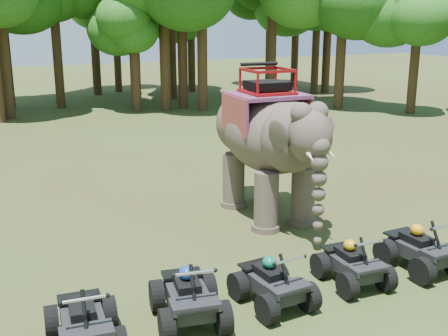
{
  "coord_description": "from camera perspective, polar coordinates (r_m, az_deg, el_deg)",
  "views": [
    {
      "loc": [
        -5.41,
        -10.29,
        5.36
      ],
      "look_at": [
        0.0,
        1.2,
        1.9
      ],
      "focal_mm": 45.0,
      "sensor_mm": 36.0,
      "label": 1
    }
  ],
  "objects": [
    {
      "name": "atv_4",
      "position": [
        12.93,
        19.4,
        -7.21
      ],
      "size": [
        1.27,
        1.7,
        1.23
      ],
      "primitive_type": null,
      "rotation": [
        0.0,
        0.0,
        0.04
      ],
      "color": "black",
      "rests_on": "ground"
    },
    {
      "name": "tree_33",
      "position": [
        43.39,
        4.7,
        14.6
      ],
      "size": [
        6.87,
        6.87,
        9.82
      ],
      "primitive_type": null,
      "color": "#195114",
      "rests_on": "ground"
    },
    {
      "name": "tree_38",
      "position": [
        41.14,
        -3.35,
        13.21
      ],
      "size": [
        5.48,
        5.48,
        7.83
      ],
      "primitive_type": null,
      "color": "#195114",
      "rests_on": "ground"
    },
    {
      "name": "tree_37",
      "position": [
        40.97,
        10.5,
        13.76
      ],
      "size": [
        6.27,
        6.27,
        8.95
      ],
      "primitive_type": null,
      "color": "#195114",
      "rests_on": "ground"
    },
    {
      "name": "atv_2",
      "position": [
        10.85,
        5.01,
        -10.95
      ],
      "size": [
        1.26,
        1.65,
        1.16
      ],
      "primitive_type": null,
      "rotation": [
        0.0,
        0.0,
        0.07
      ],
      "color": "black",
      "rests_on": "ground"
    },
    {
      "name": "tree_41",
      "position": [
        40.69,
        9.34,
        12.9
      ],
      "size": [
        5.37,
        5.37,
        7.67
      ],
      "primitive_type": null,
      "color": "#195114",
      "rests_on": "ground"
    },
    {
      "name": "tree_42",
      "position": [
        35.73,
        -21.64,
        13.93
      ],
      "size": [
        7.26,
        7.26,
        10.36
      ],
      "primitive_type": null,
      "color": "#195114",
      "rests_on": "ground"
    },
    {
      "name": "tree_2",
      "position": [
        32.56,
        -2.25,
        14.09
      ],
      "size": [
        6.6,
        6.6,
        9.43
      ],
      "primitive_type": null,
      "color": "#195114",
      "rests_on": "ground"
    },
    {
      "name": "tree_35",
      "position": [
        41.64,
        -10.87,
        12.49
      ],
      "size": [
        4.97,
        4.97,
        7.1
      ],
      "primitive_type": null,
      "color": "#195114",
      "rests_on": "ground"
    },
    {
      "name": "elephant",
      "position": [
        15.13,
        4.46,
        2.6
      ],
      "size": [
        2.36,
        4.99,
        4.12
      ],
      "primitive_type": null,
      "rotation": [
        0.0,
        0.0,
        -0.04
      ],
      "color": "#4B3E36",
      "rests_on": "ground"
    },
    {
      "name": "tree_0",
      "position": [
        34.97,
        -16.69,
        12.45
      ],
      "size": [
        5.65,
        5.65,
        8.07
      ],
      "primitive_type": null,
      "color": "#195114",
      "rests_on": "ground"
    },
    {
      "name": "tree_39",
      "position": [
        33.49,
        -4.28,
        13.85
      ],
      "size": [
        6.4,
        6.4,
        9.14
      ],
      "primitive_type": null,
      "color": "#195114",
      "rests_on": "ground"
    },
    {
      "name": "tree_45",
      "position": [
        37.43,
        -5.42,
        14.53
      ],
      "size": [
        6.91,
        6.91,
        9.87
      ],
      "primitive_type": null,
      "color": "#195114",
      "rests_on": "ground"
    },
    {
      "name": "atv_0",
      "position": [
        9.77,
        -14.14,
        -14.35
      ],
      "size": [
        1.36,
        1.76,
        1.23
      ],
      "primitive_type": null,
      "rotation": [
        0.0,
        0.0,
        -0.1
      ],
      "color": "black",
      "rests_on": "ground"
    },
    {
      "name": "tree_3",
      "position": [
        35.3,
        4.91,
        13.94
      ],
      "size": [
        6.43,
        6.43,
        9.18
      ],
      "primitive_type": null,
      "color": "#195114",
      "rests_on": "ground"
    },
    {
      "name": "atv_3",
      "position": [
        11.9,
        12.98,
        -8.92
      ],
      "size": [
        1.2,
        1.59,
        1.14
      ],
      "primitive_type": null,
      "rotation": [
        0.0,
        0.0,
        -0.05
      ],
      "color": "black",
      "rests_on": "ground"
    },
    {
      "name": "tree_32",
      "position": [
        40.27,
        -13.09,
        13.9
      ],
      "size": [
        6.56,
        6.56,
        9.37
      ],
      "primitive_type": null,
      "color": "#195114",
      "rests_on": "ground"
    },
    {
      "name": "tree_44",
      "position": [
        44.62,
        7.28,
        13.79
      ],
      "size": [
        6.04,
        6.04,
        8.63
      ],
      "primitive_type": null,
      "color": "#195114",
      "rests_on": "ground"
    },
    {
      "name": "tree_36",
      "position": [
        32.75,
        -6.12,
        14.83
      ],
      "size": [
        7.24,
        7.24,
        10.35
      ],
      "primitive_type": null,
      "color": "#195114",
      "rests_on": "ground"
    },
    {
      "name": "atv_1",
      "position": [
        10.28,
        -3.63,
        -12.24
      ],
      "size": [
        1.5,
        1.87,
        1.25
      ],
      "primitive_type": null,
      "rotation": [
        0.0,
        0.0,
        -0.17
      ],
      "color": "black",
      "rests_on": "ground"
    },
    {
      "name": "tree_43",
      "position": [
        33.64,
        -9.23,
        14.82
      ],
      "size": [
        7.31,
        7.31,
        10.44
      ],
      "primitive_type": null,
      "color": "#195114",
      "rests_on": "ground"
    },
    {
      "name": "ground",
      "position": [
        12.8,
        2.32,
        -9.53
      ],
      "size": [
        110.0,
        110.0,
        0.0
      ],
      "primitive_type": "plane",
      "color": "#47381E",
      "rests_on": "ground"
    },
    {
      "name": "tree_40",
      "position": [
        32.05,
        -21.75,
        13.34
      ],
      "size": [
        6.83,
        6.83,
        9.76
      ],
      "primitive_type": null,
      "color": "#195114",
      "rests_on": "ground"
    },
    {
      "name": "tree_4",
      "position": [
        34.0,
        11.91,
        13.66
      ],
      "size": [
        6.45,
        6.45,
        9.22
      ],
      "primitive_type": null,
      "color": "#195114",
      "rests_on": "ground"
    },
    {
      "name": "tree_1",
      "position": [
        32.71,
        -9.01,
        11.55
      ],
      "size": [
        4.7,
        4.7,
        6.72
      ],
      "primitive_type": null,
      "color": "#195114",
      "rests_on": "ground"
    },
    {
      "name": "tree_5",
      "position": [
        33.34,
        18.89,
        11.37
      ],
      "size": [
        5.0,
        5.0,
        7.15
      ],
      "primitive_type": null,
      "color": "#195114",
      "rests_on": "ground"
    }
  ]
}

